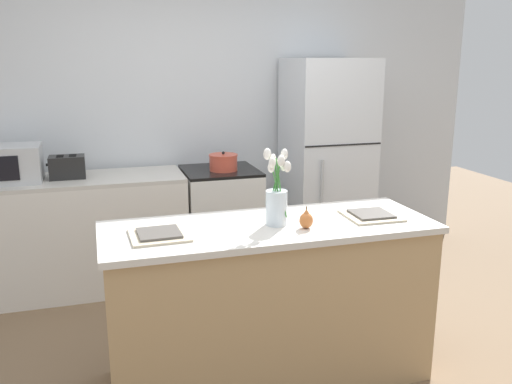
{
  "coord_description": "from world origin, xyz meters",
  "views": [
    {
      "loc": [
        -0.88,
        -2.66,
        1.8
      ],
      "look_at": [
        0.0,
        0.25,
        1.04
      ],
      "focal_mm": 38.0,
      "sensor_mm": 36.0,
      "label": 1
    }
  ],
  "objects_px": {
    "cooking_pot": "(223,162)",
    "plate_setting_left": "(159,234)",
    "plate_setting_right": "(371,215)",
    "flower_vase": "(277,198)",
    "microwave": "(7,164)",
    "pear_figurine": "(306,220)",
    "toaster": "(67,167)",
    "stove_range": "(221,222)",
    "refrigerator": "(326,164)"
  },
  "relations": [
    {
      "from": "plate_setting_left",
      "to": "plate_setting_right",
      "type": "height_order",
      "value": "same"
    },
    {
      "from": "stove_range",
      "to": "microwave",
      "type": "height_order",
      "value": "microwave"
    },
    {
      "from": "refrigerator",
      "to": "cooking_pot",
      "type": "bearing_deg",
      "value": -176.81
    },
    {
      "from": "pear_figurine",
      "to": "toaster",
      "type": "relative_size",
      "value": 0.43
    },
    {
      "from": "plate_setting_left",
      "to": "cooking_pot",
      "type": "bearing_deg",
      "value": 65.76
    },
    {
      "from": "plate_setting_right",
      "to": "toaster",
      "type": "height_order",
      "value": "toaster"
    },
    {
      "from": "refrigerator",
      "to": "pear_figurine",
      "type": "bearing_deg",
      "value": -117.22
    },
    {
      "from": "pear_figurine",
      "to": "plate_setting_right",
      "type": "relative_size",
      "value": 0.4
    },
    {
      "from": "stove_range",
      "to": "flower_vase",
      "type": "bearing_deg",
      "value": -92.34
    },
    {
      "from": "stove_range",
      "to": "cooking_pot",
      "type": "bearing_deg",
      "value": -72.86
    },
    {
      "from": "pear_figurine",
      "to": "microwave",
      "type": "bearing_deg",
      "value": 134.01
    },
    {
      "from": "pear_figurine",
      "to": "toaster",
      "type": "height_order",
      "value": "toaster"
    },
    {
      "from": "toaster",
      "to": "microwave",
      "type": "bearing_deg",
      "value": -177.82
    },
    {
      "from": "cooking_pot",
      "to": "microwave",
      "type": "xyz_separation_m",
      "value": [
        -1.62,
        0.05,
        0.07
      ]
    },
    {
      "from": "stove_range",
      "to": "pear_figurine",
      "type": "xyz_separation_m",
      "value": [
        0.06,
        -1.72,
        0.52
      ]
    },
    {
      "from": "flower_vase",
      "to": "microwave",
      "type": "bearing_deg",
      "value": 133.48
    },
    {
      "from": "refrigerator",
      "to": "plate_setting_left",
      "type": "height_order",
      "value": "refrigerator"
    },
    {
      "from": "plate_setting_left",
      "to": "cooking_pot",
      "type": "relative_size",
      "value": 1.29
    },
    {
      "from": "refrigerator",
      "to": "pear_figurine",
      "type": "height_order",
      "value": "refrigerator"
    },
    {
      "from": "cooking_pot",
      "to": "refrigerator",
      "type": "bearing_deg",
      "value": 3.19
    },
    {
      "from": "refrigerator",
      "to": "stove_range",
      "type": "bearing_deg",
      "value": -179.96
    },
    {
      "from": "pear_figurine",
      "to": "microwave",
      "type": "height_order",
      "value": "microwave"
    },
    {
      "from": "flower_vase",
      "to": "plate_setting_right",
      "type": "xyz_separation_m",
      "value": [
        0.56,
        -0.01,
        -0.14
      ]
    },
    {
      "from": "toaster",
      "to": "stove_range",
      "type": "bearing_deg",
      "value": -0.73
    },
    {
      "from": "flower_vase",
      "to": "plate_setting_right",
      "type": "distance_m",
      "value": 0.58
    },
    {
      "from": "stove_range",
      "to": "toaster",
      "type": "distance_m",
      "value": 1.3
    },
    {
      "from": "stove_range",
      "to": "refrigerator",
      "type": "bearing_deg",
      "value": 0.04
    },
    {
      "from": "microwave",
      "to": "plate_setting_right",
      "type": "bearing_deg",
      "value": -37.91
    },
    {
      "from": "toaster",
      "to": "cooking_pot",
      "type": "distance_m",
      "value": 1.2
    },
    {
      "from": "stove_range",
      "to": "pear_figurine",
      "type": "height_order",
      "value": "pear_figurine"
    },
    {
      "from": "plate_setting_right",
      "to": "toaster",
      "type": "bearing_deg",
      "value": 135.58
    },
    {
      "from": "plate_setting_left",
      "to": "microwave",
      "type": "distance_m",
      "value": 1.87
    },
    {
      "from": "flower_vase",
      "to": "microwave",
      "type": "height_order",
      "value": "flower_vase"
    },
    {
      "from": "stove_range",
      "to": "plate_setting_right",
      "type": "xyz_separation_m",
      "value": [
        0.5,
        -1.63,
        0.48
      ]
    },
    {
      "from": "cooking_pot",
      "to": "microwave",
      "type": "distance_m",
      "value": 1.62
    },
    {
      "from": "refrigerator",
      "to": "cooking_pot",
      "type": "height_order",
      "value": "refrigerator"
    },
    {
      "from": "refrigerator",
      "to": "flower_vase",
      "type": "xyz_separation_m",
      "value": [
        -1.02,
        -1.62,
        0.17
      ]
    },
    {
      "from": "toaster",
      "to": "plate_setting_right",
      "type": "bearing_deg",
      "value": -44.42
    },
    {
      "from": "cooking_pot",
      "to": "plate_setting_left",
      "type": "bearing_deg",
      "value": -114.24
    },
    {
      "from": "flower_vase",
      "to": "cooking_pot",
      "type": "bearing_deg",
      "value": 87.0
    },
    {
      "from": "plate_setting_left",
      "to": "cooking_pot",
      "type": "distance_m",
      "value": 1.73
    },
    {
      "from": "refrigerator",
      "to": "plate_setting_right",
      "type": "xyz_separation_m",
      "value": [
        -0.45,
        -1.63,
        0.03
      ]
    },
    {
      "from": "refrigerator",
      "to": "plate_setting_right",
      "type": "distance_m",
      "value": 1.7
    },
    {
      "from": "stove_range",
      "to": "plate_setting_left",
      "type": "bearing_deg",
      "value": -113.1
    },
    {
      "from": "refrigerator",
      "to": "cooking_pot",
      "type": "distance_m",
      "value": 0.94
    },
    {
      "from": "refrigerator",
      "to": "flower_vase",
      "type": "distance_m",
      "value": 1.92
    },
    {
      "from": "plate_setting_right",
      "to": "cooking_pot",
      "type": "xyz_separation_m",
      "value": [
        -0.48,
        1.58,
        0.04
      ]
    },
    {
      "from": "plate_setting_left",
      "to": "plate_setting_right",
      "type": "distance_m",
      "value": 1.19
    },
    {
      "from": "flower_vase",
      "to": "pear_figurine",
      "type": "distance_m",
      "value": 0.19
    },
    {
      "from": "plate_setting_left",
      "to": "plate_setting_right",
      "type": "xyz_separation_m",
      "value": [
        1.19,
        0.0,
        0.0
      ]
    }
  ]
}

